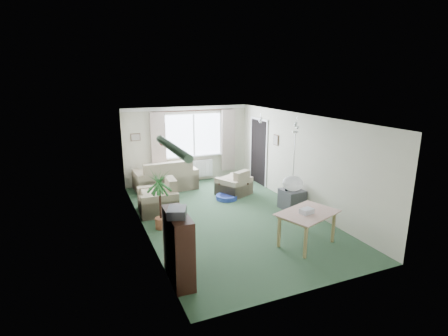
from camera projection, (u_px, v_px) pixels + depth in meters
name	position (u px, v px, depth m)	size (l,w,h in m)	color
ground	(229.00, 217.00, 8.43)	(6.50, 6.50, 0.00)	#2D4B32
window	(194.00, 135.00, 11.00)	(1.80, 0.03, 1.30)	white
curtain_rod	(194.00, 111.00, 10.74)	(2.60, 0.03, 0.03)	black
curtain_left	(159.00, 145.00, 10.54)	(0.45, 0.08, 2.00)	beige
curtain_right	(228.00, 140.00, 11.41)	(0.45, 0.08, 2.00)	beige
radiator	(195.00, 169.00, 11.24)	(1.20, 0.10, 0.55)	white
doorway	(259.00, 152.00, 10.89)	(0.03, 0.95, 2.00)	black
pendant_lamp	(293.00, 183.00, 6.08)	(0.36, 0.36, 0.36)	white
tinsel_garland	(172.00, 148.00, 5.08)	(1.60, 1.60, 0.12)	#196626
bauble_cluster_a	(261.00, 118.00, 9.16)	(0.20, 0.20, 0.20)	silver
bauble_cluster_b	(297.00, 123.00, 8.20)	(0.20, 0.20, 0.20)	silver
wall_picture_back	(136.00, 137.00, 10.31)	(0.28, 0.03, 0.22)	brown
wall_picture_right	(276.00, 140.00, 9.85)	(0.03, 0.24, 0.30)	brown
sofa	(165.00, 174.00, 10.43)	(1.80, 0.95, 0.90)	beige
armchair_corner	(234.00, 182.00, 9.98)	(0.82, 0.78, 0.73)	beige
armchair_left	(158.00, 196.00, 8.63)	(0.94, 0.89, 0.85)	#BCB58E
coffee_table	(233.00, 187.00, 10.07)	(0.85, 0.47, 0.38)	black
photo_frame	(235.00, 178.00, 10.03)	(0.12, 0.02, 0.16)	brown
bookshelf	(178.00, 247.00, 5.69)	(0.32, 0.96, 1.17)	black
hifi_box	(177.00, 212.00, 5.41)	(0.28, 0.35, 0.14)	#3A3A3F
houseplant	(160.00, 200.00, 7.63)	(0.57, 0.57, 1.33)	#1F5D27
dining_table	(307.00, 229.00, 6.97)	(1.07, 0.72, 0.67)	tan
gift_box	(307.00, 212.00, 6.81)	(0.25, 0.18, 0.12)	silver
tv_cube	(292.00, 199.00, 8.89)	(0.51, 0.56, 0.51)	#36353A
pet_bed	(227.00, 197.00, 9.64)	(0.59, 0.59, 0.12)	navy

